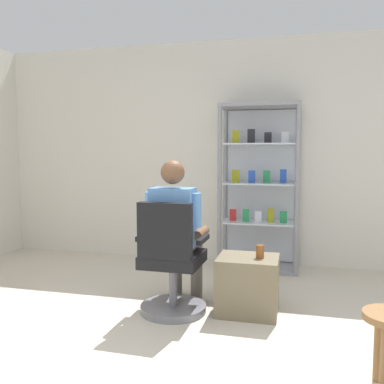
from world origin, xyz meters
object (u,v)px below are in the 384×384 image
(office_chair, at_px, (171,268))
(storage_crate, at_px, (248,285))
(display_cabinet_main, at_px, (259,186))
(tea_glass, at_px, (260,252))
(seated_shopkeeper, at_px, (177,227))

(office_chair, height_order, storage_crate, office_chair)
(display_cabinet_main, distance_m, tea_glass, 1.51)
(seated_shopkeeper, distance_m, tea_glass, 0.74)
(tea_glass, bearing_deg, storage_crate, 174.43)
(office_chair, relative_size, tea_glass, 8.82)
(storage_crate, bearing_deg, display_cabinet_main, 91.52)
(seated_shopkeeper, bearing_deg, storage_crate, 2.64)
(office_chair, xyz_separation_m, seated_shopkeeper, (0.00, 0.16, 0.32))
(display_cabinet_main, distance_m, storage_crate, 1.61)
(seated_shopkeeper, relative_size, storage_crate, 2.56)
(storage_crate, bearing_deg, seated_shopkeeper, -177.36)
(display_cabinet_main, bearing_deg, storage_crate, -88.48)
(display_cabinet_main, height_order, storage_crate, display_cabinet_main)
(display_cabinet_main, height_order, seated_shopkeeper, display_cabinet_main)
(seated_shopkeeper, bearing_deg, tea_glass, 1.50)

